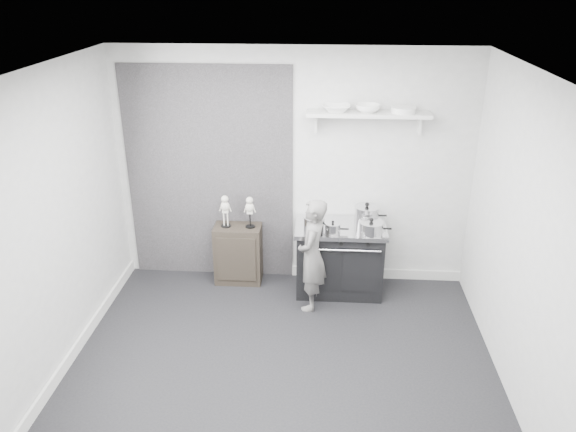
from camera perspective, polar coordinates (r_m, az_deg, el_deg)
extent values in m
plane|color=black|center=(5.39, -0.77, -15.32)|extent=(4.00, 4.00, 0.00)
cube|color=#B1B1AE|center=(6.33, 0.49, 4.80)|extent=(4.00, 0.02, 2.70)
cube|color=#B1B1AE|center=(3.16, -3.67, -16.66)|extent=(4.00, 0.02, 2.70)
cube|color=#B1B1AE|center=(5.22, -23.33, -1.46)|extent=(0.02, 3.60, 2.70)
cube|color=#B1B1AE|center=(4.93, 22.99, -2.81)|extent=(0.02, 3.60, 2.70)
cube|color=silver|center=(4.26, -0.97, 14.28)|extent=(4.00, 3.60, 0.02)
cube|color=black|center=(6.48, -7.96, 4.07)|extent=(1.90, 0.02, 2.50)
cube|color=silver|center=(6.86, 8.85, -5.76)|extent=(2.00, 0.03, 0.12)
cube|color=silver|center=(5.83, -21.09, -13.03)|extent=(0.03, 3.60, 0.12)
cube|color=silver|center=(6.03, 8.17, 10.23)|extent=(1.30, 0.26, 0.04)
cube|color=silver|center=(6.11, 2.84, 9.45)|extent=(0.03, 0.12, 0.20)
cube|color=silver|center=(6.19, 13.21, 9.05)|extent=(0.03, 0.12, 0.20)
cube|color=black|center=(6.42, 5.25, -4.49)|extent=(0.95, 0.57, 0.76)
cube|color=silver|center=(6.24, 5.38, -1.21)|extent=(1.01, 0.61, 0.05)
cube|color=black|center=(6.15, 3.16, -5.52)|extent=(0.40, 0.02, 0.49)
cube|color=black|center=(6.17, 7.42, -5.62)|extent=(0.40, 0.02, 0.49)
cylinder|color=silver|center=(6.01, 5.39, -3.49)|extent=(0.85, 0.02, 0.02)
cylinder|color=black|center=(5.98, 2.69, -2.71)|extent=(0.04, 0.03, 0.04)
cylinder|color=black|center=(5.99, 5.42, -2.78)|extent=(0.04, 0.03, 0.04)
cylinder|color=black|center=(6.00, 8.14, -2.85)|extent=(0.04, 0.03, 0.04)
cube|color=black|center=(6.61, -5.06, -3.85)|extent=(0.54, 0.32, 0.70)
imported|color=slate|center=(5.97, 2.46, -3.98)|extent=(0.37, 0.50, 1.26)
cylinder|color=#BEBEC0|center=(6.10, 2.69, -0.79)|extent=(0.23, 0.23, 0.13)
cylinder|color=#BEBEC0|center=(6.07, 2.70, -0.16)|extent=(0.23, 0.23, 0.01)
sphere|color=black|center=(6.06, 2.71, 0.08)|extent=(0.04, 0.04, 0.04)
cylinder|color=black|center=(6.10, 4.13, -0.83)|extent=(0.10, 0.02, 0.02)
cylinder|color=#BEBEC0|center=(6.31, 7.98, 0.09)|extent=(0.27, 0.27, 0.18)
cylinder|color=#BEBEC0|center=(6.27, 8.03, 0.90)|extent=(0.28, 0.28, 0.01)
sphere|color=black|center=(6.26, 8.05, 1.17)|extent=(0.05, 0.05, 0.05)
cylinder|color=black|center=(6.33, 9.55, 0.05)|extent=(0.10, 0.02, 0.02)
cylinder|color=#BEBEC0|center=(6.07, 8.43, -1.23)|extent=(0.26, 0.26, 0.12)
cylinder|color=#BEBEC0|center=(6.04, 8.46, -0.65)|extent=(0.27, 0.27, 0.01)
sphere|color=black|center=(6.03, 8.48, -0.39)|extent=(0.05, 0.05, 0.05)
cylinder|color=black|center=(6.09, 10.02, -1.27)|extent=(0.10, 0.02, 0.02)
cylinder|color=#BEBEC0|center=(6.04, 4.56, -1.29)|extent=(0.16, 0.16, 0.10)
cylinder|color=#BEBEC0|center=(6.01, 4.58, -0.80)|extent=(0.17, 0.17, 0.01)
sphere|color=black|center=(6.00, 4.59, -0.61)|extent=(0.03, 0.03, 0.03)
cylinder|color=black|center=(6.04, 5.72, -1.32)|extent=(0.10, 0.02, 0.02)
imported|color=white|center=(6.00, 4.93, 10.87)|extent=(0.30, 0.30, 0.07)
imported|color=white|center=(6.01, 8.10, 10.79)|extent=(0.26, 0.26, 0.08)
cylinder|color=silver|center=(6.05, 11.63, 10.53)|extent=(0.26, 0.26, 0.06)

